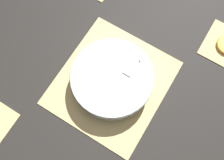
# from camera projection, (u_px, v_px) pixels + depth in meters

# --- Properties ---
(ground_plane) EXTENTS (6.00, 6.00, 0.00)m
(ground_plane) POSITION_uv_depth(u_px,v_px,m) (112.00, 83.00, 0.93)
(ground_plane) COLOR black
(bamboo_mat_center) EXTENTS (0.40, 0.37, 0.01)m
(bamboo_mat_center) POSITION_uv_depth(u_px,v_px,m) (112.00, 83.00, 0.93)
(bamboo_mat_center) COLOR #D6B775
(bamboo_mat_center) RESTS_ON ground_plane
(fruit_salad_bowl) EXTENTS (0.28, 0.28, 0.07)m
(fruit_salad_bowl) POSITION_uv_depth(u_px,v_px,m) (112.00, 79.00, 0.89)
(fruit_salad_bowl) COLOR silver
(fruit_salad_bowl) RESTS_ON bamboo_mat_center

